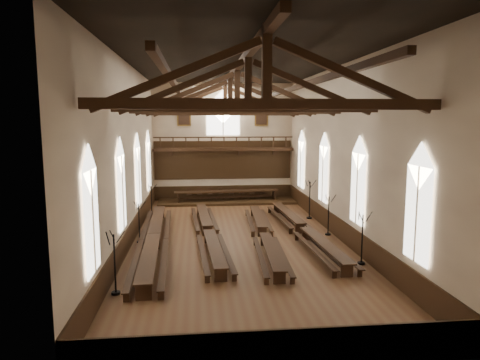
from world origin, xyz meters
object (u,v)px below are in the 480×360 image
object	(u,v)px
refectory_row_d	(303,228)
candelabrum_left_near	(115,275)
candelabrum_left_far	(152,207)
dais	(227,201)
candelabrum_right_near	(362,248)
refectory_row_b	(208,231)
high_table	(227,192)
candelabrum_left_mid	(139,230)
refectory_row_a	(154,237)
refectory_row_c	(264,233)
candelabrum_right_far	(309,207)
candelabrum_right_mid	(328,223)

from	to	relation	value
refectory_row_d	candelabrum_left_near	distance (m)	12.14
candelabrum_left_far	dais	bearing A→B (deg)	38.90
candelabrum_left_far	candelabrum_right_near	world-z (taller)	candelabrum_right_near
refectory_row_b	high_table	world-z (taller)	high_table
candelabrum_left_mid	refectory_row_a	bearing A→B (deg)	-47.43
refectory_row_c	candelabrum_left_far	distance (m)	9.99
refectory_row_b	refectory_row_c	size ratio (longest dim) A/B	1.03
candelabrum_left_near	refectory_row_c	bearing A→B (deg)	44.31
candelabrum_right_near	candelabrum_left_mid	bearing A→B (deg)	156.72
candelabrum_left_far	candelabrum_left_near	bearing A→B (deg)	-90.00
refectory_row_a	refectory_row_b	world-z (taller)	refectory_row_a
refectory_row_d	candelabrum_left_near	size ratio (longest dim) A/B	5.40
refectory_row_a	candelabrum_right_near	world-z (taller)	candelabrum_right_near
refectory_row_a	candelabrum_left_far	bearing A→B (deg)	96.57
refectory_row_a	candelabrum_left_far	distance (m)	7.70
refectory_row_b	high_table	bearing A→B (deg)	80.42
refectory_row_c	candelabrum_right_near	size ratio (longest dim) A/B	5.31
refectory_row_a	refectory_row_c	distance (m)	6.20
refectory_row_b	candelabrum_left_far	xyz separation A→B (m)	(-3.88, 6.40, 0.20)
dais	candelabrum_right_far	distance (m)	8.44
candelabrum_left_near	candelabrum_left_mid	world-z (taller)	candelabrum_left_near
candelabrum_right_mid	refectory_row_c	bearing A→B (deg)	-167.83
candelabrum_right_near	refectory_row_a	bearing A→B (deg)	159.52
dais	high_table	xyz separation A→B (m)	(0.00, 0.00, 0.79)
candelabrum_right_near	candelabrum_right_mid	bearing A→B (deg)	90.00
refectory_row_d	refectory_row_b	bearing A→B (deg)	179.94
refectory_row_d	candelabrum_right_near	size ratio (longest dim) A/B	5.45
refectory_row_c	candelabrum_left_mid	world-z (taller)	candelabrum_left_mid
refectory_row_a	dais	world-z (taller)	refectory_row_a
refectory_row_b	refectory_row_a	bearing A→B (deg)	-157.31
high_table	candelabrum_left_far	size ratio (longest dim) A/B	3.76
candelabrum_right_near	candelabrum_right_far	xyz separation A→B (m)	(0.00, 9.62, 0.06)
refectory_row_c	candelabrum_left_near	distance (m)	9.87
refectory_row_c	refectory_row_d	size ratio (longest dim) A/B	0.97
dais	candelabrum_right_mid	bearing A→B (deg)	-63.65
dais	candelabrum_left_near	size ratio (longest dim) A/B	4.38
high_table	candelabrum_right_far	xyz separation A→B (m)	(5.36, -6.48, -0.05)
refectory_row_a	candelabrum_right_far	bearing A→B (deg)	29.59
candelabrum_right_mid	candelabrum_right_far	bearing A→B (deg)	90.00
dais	candelabrum_left_far	distance (m)	7.40
dais	candelabrum_left_mid	xyz separation A→B (m)	(-5.74, -11.33, 0.62)
high_table	candelabrum_right_mid	bearing A→B (deg)	-63.65
dais	candelabrum_right_near	world-z (taller)	candelabrum_right_near
refectory_row_c	candelabrum_left_mid	xyz separation A→B (m)	(-7.06, 0.37, 0.24)
candelabrum_left_mid	candelabrum_left_far	xyz separation A→B (m)	(-0.00, 6.69, -0.01)
candelabrum_left_mid	candelabrum_right_near	bearing A→B (deg)	-23.28
refectory_row_b	refectory_row_d	size ratio (longest dim) A/B	1.00
candelabrum_right_near	refectory_row_b	bearing A→B (deg)	144.93
refectory_row_d	candelabrum_right_near	xyz separation A→B (m)	(1.59, -5.06, 0.27)
refectory_row_b	refectory_row_c	distance (m)	3.25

